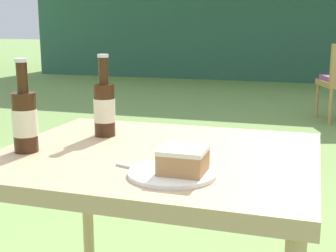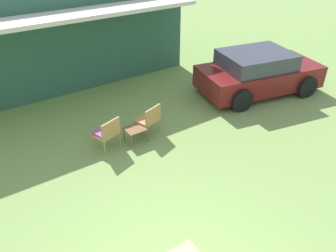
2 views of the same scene
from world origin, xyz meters
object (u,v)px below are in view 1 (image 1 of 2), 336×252
(patio_table, at_px, (157,177))
(cola_bottle_near, at_px, (104,107))
(cola_bottle_far, at_px, (25,119))
(cake_on_plate, at_px, (178,166))

(patio_table, xyz_separation_m, cola_bottle_near, (-0.21, 0.13, 0.16))
(cola_bottle_far, bearing_deg, patio_table, 17.22)
(cola_bottle_near, height_order, cola_bottle_far, same)
(cake_on_plate, height_order, cola_bottle_far, cola_bottle_far)
(cola_bottle_near, bearing_deg, patio_table, -31.27)
(patio_table, distance_m, cola_bottle_far, 0.39)
(cola_bottle_near, bearing_deg, cake_on_plate, -43.69)
(cake_on_plate, relative_size, cola_bottle_near, 0.81)
(cola_bottle_near, bearing_deg, cola_bottle_far, -117.76)
(cola_bottle_near, distance_m, cola_bottle_far, 0.26)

